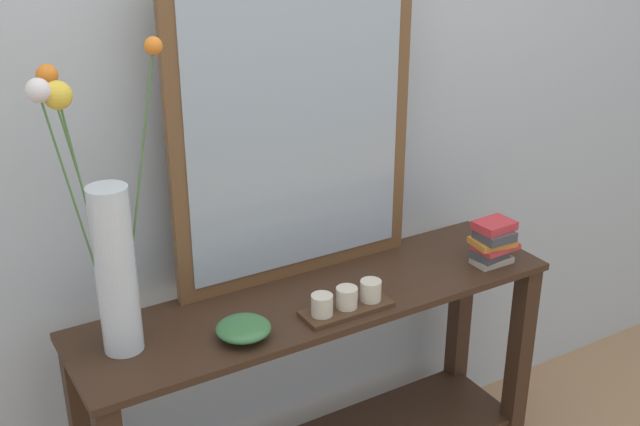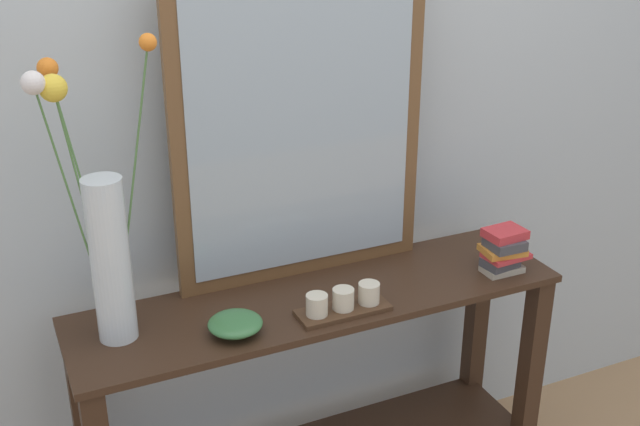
{
  "view_description": "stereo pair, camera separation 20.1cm",
  "coord_description": "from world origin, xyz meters",
  "px_view_note": "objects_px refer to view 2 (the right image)",
  "views": [
    {
      "loc": [
        -0.94,
        -1.59,
        1.81
      ],
      "look_at": [
        0.0,
        0.0,
        1.02
      ],
      "focal_mm": 44.23,
      "sensor_mm": 36.0,
      "label": 1
    },
    {
      "loc": [
        -0.77,
        -1.68,
        1.81
      ],
      "look_at": [
        0.0,
        0.0,
        1.02
      ],
      "focal_mm": 44.23,
      "sensor_mm": 36.0,
      "label": 2
    }
  ],
  "objects_px": {
    "candle_tray": "(343,303)",
    "book_stack": "(504,251)",
    "console_table": "(320,389)",
    "decorative_bowl": "(235,324)",
    "tall_vase_left": "(104,240)",
    "mirror_leaning": "(301,126)"
  },
  "relations": [
    {
      "from": "console_table",
      "to": "candle_tray",
      "type": "bearing_deg",
      "value": -80.41
    },
    {
      "from": "tall_vase_left",
      "to": "decorative_bowl",
      "type": "xyz_separation_m",
      "value": [
        0.27,
        -0.11,
        -0.23
      ]
    },
    {
      "from": "decorative_bowl",
      "to": "console_table",
      "type": "bearing_deg",
      "value": 17.75
    },
    {
      "from": "decorative_bowl",
      "to": "tall_vase_left",
      "type": "bearing_deg",
      "value": 158.48
    },
    {
      "from": "decorative_bowl",
      "to": "book_stack",
      "type": "bearing_deg",
      "value": -0.27
    },
    {
      "from": "candle_tray",
      "to": "decorative_bowl",
      "type": "bearing_deg",
      "value": 176.14
    },
    {
      "from": "candle_tray",
      "to": "book_stack",
      "type": "distance_m",
      "value": 0.51
    },
    {
      "from": "book_stack",
      "to": "tall_vase_left",
      "type": "bearing_deg",
      "value": 174.06
    },
    {
      "from": "console_table",
      "to": "candle_tray",
      "type": "distance_m",
      "value": 0.34
    },
    {
      "from": "tall_vase_left",
      "to": "book_stack",
      "type": "height_order",
      "value": "tall_vase_left"
    },
    {
      "from": "console_table",
      "to": "book_stack",
      "type": "height_order",
      "value": "book_stack"
    },
    {
      "from": "mirror_leaning",
      "to": "decorative_bowl",
      "type": "xyz_separation_m",
      "value": [
        -0.28,
        -0.23,
        -0.4
      ]
    },
    {
      "from": "console_table",
      "to": "decorative_bowl",
      "type": "xyz_separation_m",
      "value": [
        -0.27,
        -0.09,
        0.33
      ]
    },
    {
      "from": "console_table",
      "to": "tall_vase_left",
      "type": "bearing_deg",
      "value": 177.71
    },
    {
      "from": "tall_vase_left",
      "to": "book_stack",
      "type": "bearing_deg",
      "value": -5.94
    },
    {
      "from": "mirror_leaning",
      "to": "tall_vase_left",
      "type": "distance_m",
      "value": 0.59
    },
    {
      "from": "decorative_bowl",
      "to": "candle_tray",
      "type": "bearing_deg",
      "value": -3.86
    },
    {
      "from": "console_table",
      "to": "candle_tray",
      "type": "relative_size",
      "value": 5.47
    },
    {
      "from": "mirror_leaning",
      "to": "candle_tray",
      "type": "xyz_separation_m",
      "value": [
        0.0,
        -0.25,
        -0.4
      ]
    },
    {
      "from": "console_table",
      "to": "book_stack",
      "type": "xyz_separation_m",
      "value": [
        0.52,
        -0.09,
        0.37
      ]
    },
    {
      "from": "tall_vase_left",
      "to": "decorative_bowl",
      "type": "height_order",
      "value": "tall_vase_left"
    },
    {
      "from": "console_table",
      "to": "mirror_leaning",
      "type": "xyz_separation_m",
      "value": [
        0.01,
        0.15,
        0.73
      ]
    }
  ]
}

